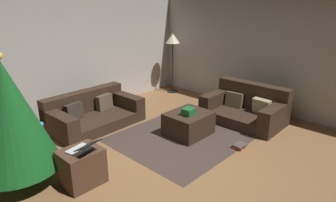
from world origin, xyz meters
The scene contains 14 objects.
ground_plane centered at (0.00, 0.00, 0.00)m, with size 6.40×6.40×0.00m, color brown.
rear_partition centered at (0.00, 3.14, 1.30)m, with size 6.40×0.12×2.60m, color #BCB7B2.
corner_partition centered at (3.14, 0.00, 1.30)m, with size 0.12×6.40×2.60m, color #B5B0AB.
couch_left centered at (0.00, 2.25, 0.24)m, with size 1.77×1.04×0.63m.
couch_right centered at (2.26, 0.17, 0.27)m, with size 0.98×1.54×0.74m.
ottoman centered at (0.96, 0.60, 0.21)m, with size 0.77×0.66×0.42m, color #332319.
gift_box centered at (0.88, 0.54, 0.48)m, with size 0.21×0.18×0.12m, color #19662D.
tv_remote centered at (0.80, 0.58, 0.43)m, with size 0.05×0.16×0.02m, color black.
christmas_tree centered at (-1.75, 1.27, 0.96)m, with size 1.10×1.10×1.77m.
side_table centered at (-1.19, 0.66, 0.25)m, with size 0.52×0.44×0.49m, color #4C3323.
laptop centered at (-1.18, 0.60, 0.54)m, with size 0.37×0.43×0.17m.
book_stack centered at (1.13, -0.36, 0.04)m, with size 0.24×0.19×0.07m.
corner_lamp centered at (2.68, 2.59, 1.31)m, with size 0.36×0.36×1.54m.
area_rug centered at (0.96, 0.60, 0.00)m, with size 2.60×2.00×0.01m, color #40332D.
Camera 1 is at (-2.83, -2.48, 2.34)m, focal length 31.06 mm.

